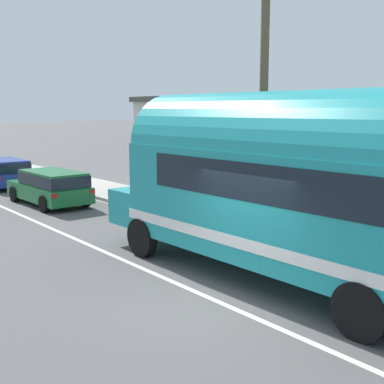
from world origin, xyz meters
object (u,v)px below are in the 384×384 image
at_px(utility_pole, 264,84).
at_px(car_second, 1,171).
at_px(car_lead, 51,185).
at_px(painted_bus, 301,181).

distance_m(utility_pole, car_second, 15.65).
relative_size(utility_pole, car_lead, 1.95).
xyz_separation_m(painted_bus, car_lead, (-0.15, 12.20, -1.51)).
relative_size(utility_pole, car_second, 1.90).
height_order(utility_pole, car_second, utility_pole).
distance_m(painted_bus, car_lead, 12.30).
distance_m(painted_bus, car_second, 18.30).
relative_size(painted_bus, car_lead, 2.48).
xyz_separation_m(car_lead, car_second, (0.08, 6.03, -0.01)).
distance_m(car_lead, car_second, 6.03).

